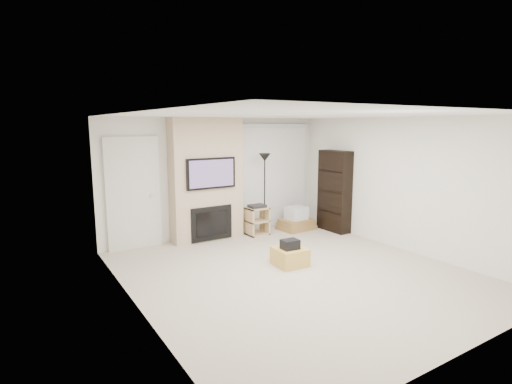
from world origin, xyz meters
TOP-DOWN VIEW (x-y plane):
  - floor at (0.00, 0.00)m, footprint 5.00×5.50m
  - ceiling at (0.00, 0.00)m, footprint 5.00×5.50m
  - wall_back at (0.00, 2.75)m, footprint 5.00×0.00m
  - wall_front at (0.00, -2.75)m, footprint 5.00×0.00m
  - wall_left at (-2.50, 0.00)m, footprint 0.00×5.50m
  - wall_right at (2.50, 0.00)m, footprint 0.00×5.50m
  - hvac_vent at (0.40, 0.80)m, footprint 0.35×0.18m
  - ottoman at (0.14, 0.34)m, footprint 0.53×0.53m
  - black_bag at (0.11, 0.31)m, footprint 0.29×0.23m
  - fireplace_wall at (-0.35, 2.54)m, footprint 1.50×0.47m
  - entry_door at (-1.80, 2.71)m, footprint 1.02×0.11m
  - vertical_blinds at (1.40, 2.70)m, footprint 1.98×0.10m
  - floor_lamp at (0.90, 2.28)m, footprint 0.26×0.26m
  - av_stand at (0.70, 2.27)m, footprint 0.45×0.38m
  - box_stack at (1.69, 2.17)m, footprint 0.82×0.64m
  - bookshelf at (2.34, 1.64)m, footprint 0.30×0.80m

SIDE VIEW (x-z plane):
  - floor at x=0.00m, z-range 0.00..0.00m
  - ottoman at x=0.14m, z-range 0.00..0.30m
  - box_stack at x=1.69m, z-range -0.06..0.46m
  - av_stand at x=0.70m, z-range 0.02..0.68m
  - black_bag at x=0.11m, z-range 0.30..0.46m
  - bookshelf at x=2.34m, z-range 0.00..1.80m
  - entry_door at x=-1.80m, z-range -0.02..2.12m
  - fireplace_wall at x=-0.35m, z-range -0.01..2.49m
  - wall_back at x=0.00m, z-range 0.00..2.50m
  - wall_front at x=0.00m, z-range 0.00..2.50m
  - wall_left at x=-2.50m, z-range 0.00..2.50m
  - wall_right at x=2.50m, z-range 0.00..2.50m
  - vertical_blinds at x=1.40m, z-range 0.09..2.46m
  - floor_lamp at x=0.90m, z-range 0.50..2.26m
  - hvac_vent at x=0.40m, z-range 2.49..2.50m
  - ceiling at x=0.00m, z-range 2.50..2.50m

